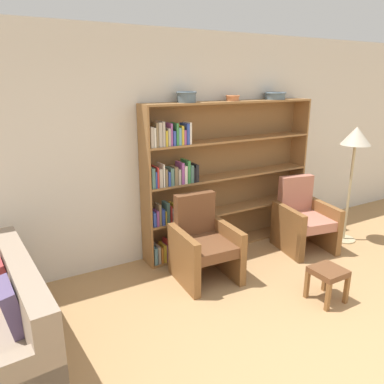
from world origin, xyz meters
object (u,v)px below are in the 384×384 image
object	(u,v)px
bowl_terracotta	(275,95)
armchair_cushioned	(303,219)
bowl_cream	(233,98)
bowl_olive	(187,96)
armchair_leather	(204,244)
floor_lamp	(355,144)
footstool	(328,275)
bookshelf	(215,178)

from	to	relation	value
bowl_terracotta	armchair_cushioned	size ratio (longest dim) A/B	0.31
bowl_cream	armchair_cushioned	bearing A→B (deg)	-37.11
bowl_olive	bowl_cream	bearing A→B (deg)	0.00
armchair_leather	bowl_olive	bearing A→B (deg)	-98.03
floor_lamp	armchair_leather	bearing A→B (deg)	176.84
floor_lamp	footstool	bearing A→B (deg)	-147.20
bowl_olive	bookshelf	bearing A→B (deg)	3.10
bowl_cream	armchair_leather	size ratio (longest dim) A/B	0.19
bookshelf	armchair_leather	xyz separation A→B (m)	(-0.55, -0.62, -0.56)
bookshelf	armchair_leather	size ratio (longest dim) A/B	2.58
bowl_olive	armchair_cushioned	size ratio (longest dim) A/B	0.26
footstool	bookshelf	bearing A→B (deg)	99.79
bowl_cream	footstool	world-z (taller)	bowl_cream
bookshelf	bowl_olive	size ratio (longest dim) A/B	10.09
footstool	armchair_leather	bearing A→B (deg)	128.51
bowl_olive	floor_lamp	world-z (taller)	bowl_olive
bookshelf	bowl_cream	size ratio (longest dim) A/B	13.56
armchair_leather	floor_lamp	bearing A→B (deg)	-179.70
bowl_cream	bowl_terracotta	xyz separation A→B (m)	(0.69, -0.00, 0.01)
bowl_olive	floor_lamp	size ratio (longest dim) A/B	0.15
bowl_olive	floor_lamp	distance (m)	2.35
armchair_leather	armchair_cushioned	distance (m)	1.56
floor_lamp	armchair_cushioned	bearing A→B (deg)	169.97
armchair_leather	footstool	distance (m)	1.35
floor_lamp	bowl_terracotta	bearing A→B (deg)	137.91
bowl_cream	footstool	size ratio (longest dim) A/B	0.50
bowl_olive	footstool	size ratio (longest dim) A/B	0.67
bowl_olive	bowl_cream	size ratio (longest dim) A/B	1.34
armchair_cushioned	bookshelf	bearing A→B (deg)	-21.03
armchair_cushioned	footstool	world-z (taller)	armchair_cushioned
bookshelf	armchair_cushioned	distance (m)	1.31
bowl_cream	armchair_leather	xyz separation A→B (m)	(-0.78, -0.59, -1.57)
bowl_terracotta	footstool	bearing A→B (deg)	-111.17
bookshelf	bowl_cream	xyz separation A→B (m)	(0.23, -0.02, 1.01)
floor_lamp	bowl_cream	bearing A→B (deg)	154.23
armchair_leather	armchair_cushioned	xyz separation A→B (m)	(1.56, -0.00, 0.00)
bookshelf	bowl_cream	world-z (taller)	bowl_cream
bowl_olive	footstool	world-z (taller)	bowl_olive
bookshelf	bowl_terracotta	xyz separation A→B (m)	(0.92, -0.02, 1.02)
bookshelf	bowl_terracotta	world-z (taller)	bowl_terracotta
bowl_olive	bowl_cream	xyz separation A→B (m)	(0.66, 0.00, -0.03)
armchair_cushioned	floor_lamp	world-z (taller)	floor_lamp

